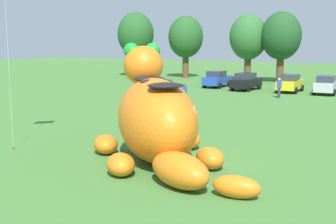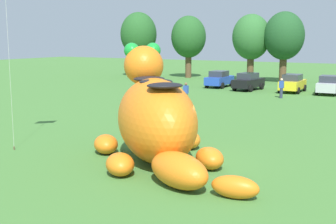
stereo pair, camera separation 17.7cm
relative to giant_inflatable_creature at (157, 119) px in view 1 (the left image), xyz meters
name	(u,v)px [view 1 (the left image)]	position (x,y,z in m)	size (l,w,h in m)	color
ground_plane	(184,160)	(0.99, 0.58, -1.78)	(160.00, 160.00, 0.00)	#427533
giant_inflatable_creature	(157,119)	(0.00, 0.00, 0.00)	(8.77, 7.24, 4.87)	orange
car_blue	(217,79)	(-9.00, 27.87, -0.92)	(1.94, 4.10, 1.72)	#2347B7
car_black	(246,81)	(-5.41, 26.73, -0.92)	(2.27, 4.26, 1.72)	black
car_yellow	(290,83)	(-1.18, 27.18, -0.92)	(1.95, 4.11, 1.72)	yellow
car_silver	(326,85)	(2.12, 27.19, -0.92)	(2.06, 4.16, 1.72)	#B7BABF
tree_far_left	(136,35)	(-23.62, 34.91, 3.78)	(4.79, 4.79, 8.50)	brown
tree_left	(186,37)	(-17.10, 36.70, 3.42)	(4.48, 4.48, 7.95)	brown
tree_mid_left	(248,37)	(-8.42, 35.89, 3.39)	(4.46, 4.46, 7.91)	brown
tree_centre_left	(281,36)	(-4.52, 35.91, 3.51)	(4.56, 4.56, 8.09)	brown
spectator_near_inflatable	(279,88)	(-0.91, 22.32, -0.93)	(0.38, 0.26, 1.71)	#2D334C
spectator_mid_field	(184,94)	(-6.30, 14.94, -0.93)	(0.38, 0.26, 1.71)	#726656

